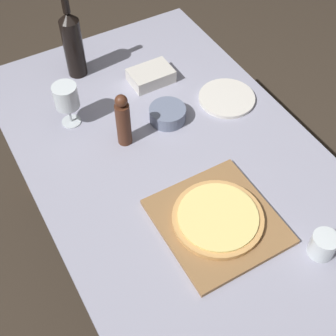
{
  "coord_description": "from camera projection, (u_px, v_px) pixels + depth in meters",
  "views": [
    {
      "loc": [
        -0.55,
        -0.88,
        2.01
      ],
      "look_at": [
        -0.07,
        -0.04,
        0.82
      ],
      "focal_mm": 50.0,
      "sensor_mm": 36.0,
      "label": 1
    }
  ],
  "objects": [
    {
      "name": "pizza",
      "position": [
        218.0,
        218.0,
        1.45
      ],
      "size": [
        0.29,
        0.29,
        0.02
      ],
      "color": "tan",
      "rests_on": "cutting_board"
    },
    {
      "name": "ground_plane",
      "position": [
        177.0,
        266.0,
        2.21
      ],
      "size": [
        12.0,
        12.0,
        0.0
      ],
      "primitive_type": "plane",
      "color": "#382D23"
    },
    {
      "name": "wine_glass",
      "position": [
        66.0,
        97.0,
        1.66
      ],
      "size": [
        0.09,
        0.09,
        0.17
      ],
      "color": "silver",
      "rests_on": "dining_table"
    },
    {
      "name": "cutting_board",
      "position": [
        217.0,
        221.0,
        1.47
      ],
      "size": [
        0.35,
        0.37,
        0.02
      ],
      "color": "olive",
      "rests_on": "dining_table"
    },
    {
      "name": "food_container",
      "position": [
        151.0,
        76.0,
        1.89
      ],
      "size": [
        0.17,
        0.12,
        0.05
      ],
      "color": "beige",
      "rests_on": "dining_table"
    },
    {
      "name": "dining_table",
      "position": [
        180.0,
        178.0,
        1.69
      ],
      "size": [
        0.98,
        1.68,
        0.76
      ],
      "color": "#9393A8",
      "rests_on": "ground_plane"
    },
    {
      "name": "drinking_tumbler",
      "position": [
        323.0,
        245.0,
        1.38
      ],
      "size": [
        0.08,
        0.08,
        0.08
      ],
      "color": "silver",
      "rests_on": "dining_table"
    },
    {
      "name": "dinner_plate",
      "position": [
        227.0,
        98.0,
        1.83
      ],
      "size": [
        0.22,
        0.22,
        0.01
      ],
      "color": "silver",
      "rests_on": "dining_table"
    },
    {
      "name": "wine_bottle",
      "position": [
        73.0,
        43.0,
        1.82
      ],
      "size": [
        0.08,
        0.08,
        0.35
      ],
      "color": "black",
      "rests_on": "dining_table"
    },
    {
      "name": "small_bowl",
      "position": [
        168.0,
        114.0,
        1.75
      ],
      "size": [
        0.14,
        0.14,
        0.05
      ],
      "color": "slate",
      "rests_on": "dining_table"
    },
    {
      "name": "pepper_mill",
      "position": [
        123.0,
        121.0,
        1.62
      ],
      "size": [
        0.05,
        0.05,
        0.22
      ],
      "color": "#4C2819",
      "rests_on": "dining_table"
    }
  ]
}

